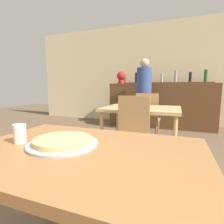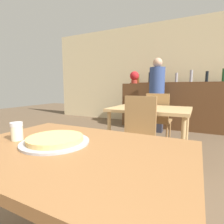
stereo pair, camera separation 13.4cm
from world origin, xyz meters
name	(u,v)px [view 2 (the right image)]	position (x,y,z in m)	size (l,w,h in m)	color
wall_back	(178,73)	(0.00, 4.46, 1.40)	(8.00, 0.05, 2.80)	beige
dining_table_near	(73,163)	(0.00, 0.00, 0.65)	(1.12, 0.77, 0.73)	brown
dining_table_far	(150,113)	(-0.08, 1.81, 0.65)	(1.07, 0.82, 0.74)	tan
bar_counter	(174,106)	(0.00, 3.96, 0.56)	(2.60, 0.56, 1.12)	brown
bar_back_shelf	(176,81)	(-0.02, 4.10, 1.19)	(2.39, 0.24, 0.32)	brown
chair_far_side_front	(137,131)	(-0.08, 1.23, 0.52)	(0.40, 0.40, 0.92)	olive
chair_far_side_back	(158,116)	(-0.08, 2.38, 0.52)	(0.40, 0.40, 0.92)	olive
pizza_tray	(55,140)	(-0.12, 0.01, 0.75)	(0.35, 0.35, 0.04)	#A3A3A8
cheese_shaker	(17,131)	(-0.35, -0.04, 0.78)	(0.06, 0.06, 0.10)	beige
person_standing	(157,93)	(-0.33, 3.38, 0.91)	(0.34, 0.34, 1.67)	#2D2D38
potted_plant	(134,77)	(-1.05, 3.91, 1.31)	(0.24, 0.24, 0.33)	maroon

